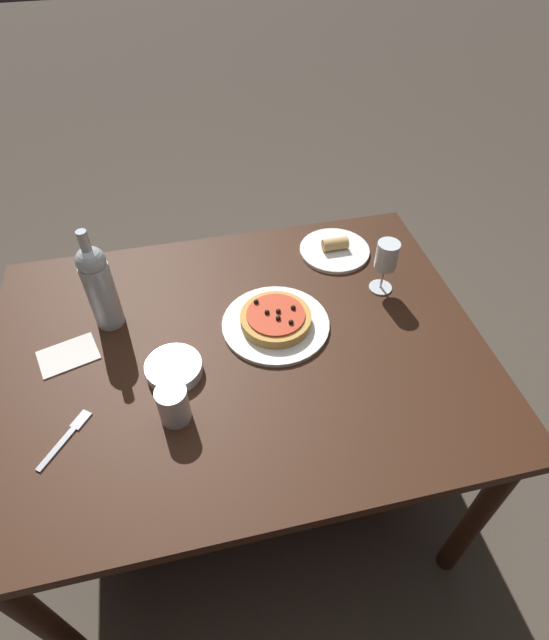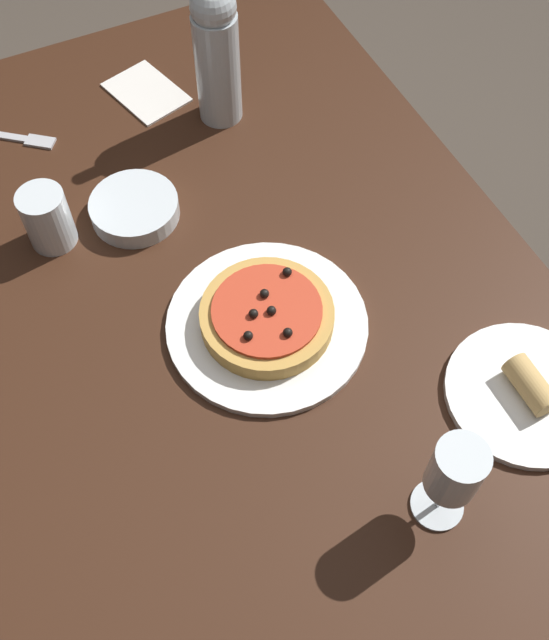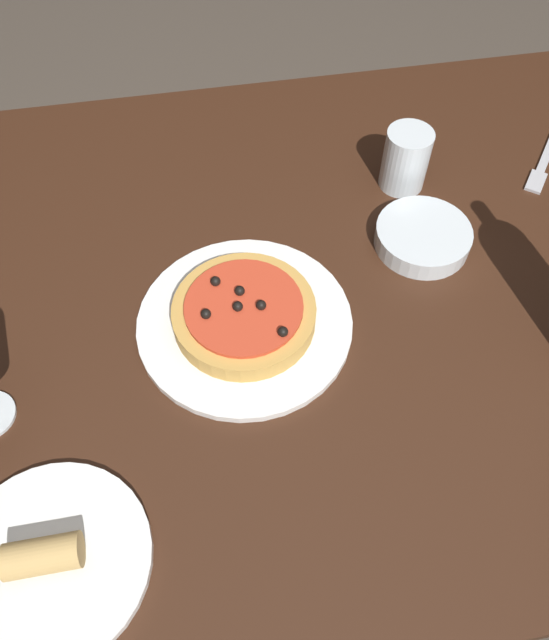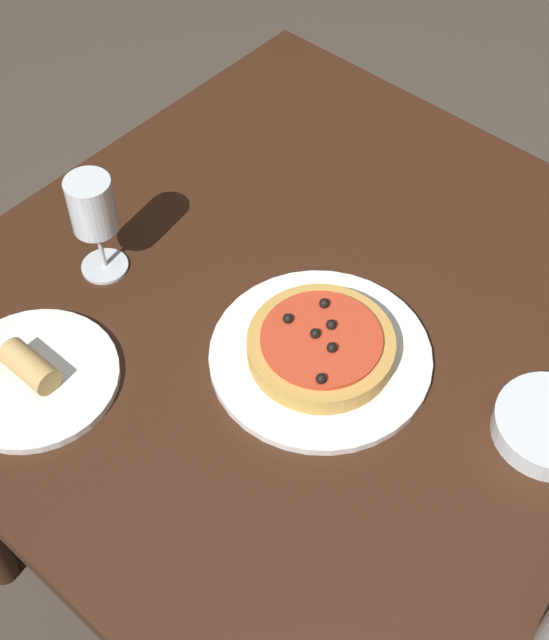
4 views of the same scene
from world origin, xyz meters
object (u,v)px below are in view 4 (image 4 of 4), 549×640
at_px(pizza, 321,346).
at_px(wine_glass, 92,209).
at_px(side_plate, 33,376).
at_px(dining_table, 404,418).
at_px(dinner_plate, 320,356).

xyz_separation_m(pizza, wine_glass, (-0.34, -0.08, 0.09)).
distance_m(wine_glass, side_plate, 0.24).
xyz_separation_m(dining_table, side_plate, (-0.37, -0.33, 0.10)).
height_order(dinner_plate, pizza, pizza).
relative_size(dinner_plate, wine_glass, 1.79).
bearing_deg(pizza, dining_table, 25.24).
bearing_deg(dinner_plate, wine_glass, -166.68).
bearing_deg(side_plate, pizza, 46.94).
height_order(dinner_plate, side_plate, side_plate).
bearing_deg(dinner_plate, pizza, -165.91).
bearing_deg(dining_table, pizza, -154.76).
bearing_deg(wine_glass, dining_table, 16.46).
distance_m(dinner_plate, pizza, 0.02).
relative_size(wine_glass, side_plate, 0.74).
relative_size(dining_table, wine_glass, 7.84).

